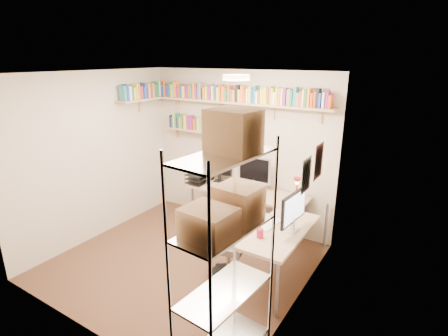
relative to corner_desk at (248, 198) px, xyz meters
The scene contains 6 objects.
ground 1.28m from the corner_desk, 117.15° to the right, with size 3.20×3.20×0.00m, color #4D2C21.
room_shell 1.35m from the corner_desk, 116.96° to the right, with size 3.24×3.04×2.52m.
wall_shelves 1.63m from the corner_desk, 158.51° to the left, with size 3.12×1.09×0.80m.
corner_desk is the anchor object (origin of this frame).
office_chair 0.92m from the corner_desk, 76.49° to the right, with size 0.50×0.51×0.93m.
wire_rack 2.35m from the corner_desk, 66.39° to the right, with size 0.52×0.93×2.31m.
Camera 1 is at (2.69, -3.23, 2.68)m, focal length 28.00 mm.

